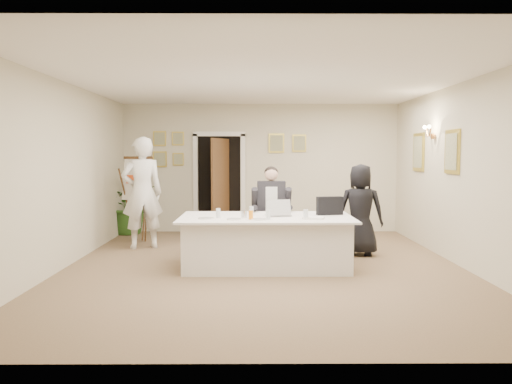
{
  "coord_description": "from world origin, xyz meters",
  "views": [
    {
      "loc": [
        -0.16,
        -7.46,
        1.71
      ],
      "look_at": [
        -0.11,
        0.6,
        1.1
      ],
      "focal_mm": 35.0,
      "sensor_mm": 36.0,
      "label": 1
    }
  ],
  "objects_px": {
    "standing_woman": "(360,210)",
    "oj_glass": "(251,215)",
    "laptop_bag": "(330,206)",
    "paper_stack": "(313,218)",
    "potted_palm": "(130,204)",
    "conference_table": "(266,242)",
    "flip_chart": "(140,203)",
    "laptop": "(278,207)",
    "standing_man": "(142,193)",
    "seated_man": "(271,210)",
    "steel_jug": "(244,214)"
  },
  "relations": [
    {
      "from": "standing_woman",
      "to": "oj_glass",
      "type": "bearing_deg",
      "value": 49.63
    },
    {
      "from": "laptop_bag",
      "to": "paper_stack",
      "type": "bearing_deg",
      "value": -133.87
    },
    {
      "from": "standing_woman",
      "to": "potted_palm",
      "type": "xyz_separation_m",
      "value": [
        -4.45,
        2.3,
        -0.13
      ]
    },
    {
      "from": "potted_palm",
      "to": "oj_glass",
      "type": "height_order",
      "value": "potted_palm"
    },
    {
      "from": "conference_table",
      "to": "flip_chart",
      "type": "distance_m",
      "value": 3.26
    },
    {
      "from": "flip_chart",
      "to": "paper_stack",
      "type": "xyz_separation_m",
      "value": [
        3.08,
        -2.45,
        0.03
      ]
    },
    {
      "from": "laptop",
      "to": "conference_table",
      "type": "bearing_deg",
      "value": -163.17
    },
    {
      "from": "conference_table",
      "to": "paper_stack",
      "type": "relative_size",
      "value": 8.47
    },
    {
      "from": "standing_man",
      "to": "oj_glass",
      "type": "bearing_deg",
      "value": 115.72
    },
    {
      "from": "conference_table",
      "to": "standing_man",
      "type": "relative_size",
      "value": 1.28
    },
    {
      "from": "laptop_bag",
      "to": "conference_table",
      "type": "bearing_deg",
      "value": -179.44
    },
    {
      "from": "seated_man",
      "to": "laptop",
      "type": "bearing_deg",
      "value": -70.69
    },
    {
      "from": "flip_chart",
      "to": "standing_woman",
      "type": "xyz_separation_m",
      "value": [
        4.02,
        -1.27,
        0.02
      ]
    },
    {
      "from": "oj_glass",
      "to": "steel_jug",
      "type": "distance_m",
      "value": 0.2
    },
    {
      "from": "standing_man",
      "to": "flip_chart",
      "type": "bearing_deg",
      "value": -92.99
    },
    {
      "from": "standing_woman",
      "to": "steel_jug",
      "type": "xyz_separation_m",
      "value": [
        -1.95,
        -1.09,
        0.06
      ]
    },
    {
      "from": "seated_man",
      "to": "steel_jug",
      "type": "distance_m",
      "value": 1.24
    },
    {
      "from": "standing_woman",
      "to": "laptop",
      "type": "height_order",
      "value": "standing_woman"
    },
    {
      "from": "laptop_bag",
      "to": "potted_palm",
      "type": "bearing_deg",
      "value": 130.99
    },
    {
      "from": "standing_woman",
      "to": "potted_palm",
      "type": "height_order",
      "value": "standing_woman"
    },
    {
      "from": "flip_chart",
      "to": "potted_palm",
      "type": "bearing_deg",
      "value": 112.97
    },
    {
      "from": "flip_chart",
      "to": "paper_stack",
      "type": "bearing_deg",
      "value": -38.56
    },
    {
      "from": "seated_man",
      "to": "standing_woman",
      "type": "distance_m",
      "value": 1.51
    },
    {
      "from": "standing_man",
      "to": "potted_palm",
      "type": "bearing_deg",
      "value": -89.37
    },
    {
      "from": "potted_palm",
      "to": "paper_stack",
      "type": "xyz_separation_m",
      "value": [
        3.51,
        -3.48,
        0.14
      ]
    },
    {
      "from": "conference_table",
      "to": "steel_jug",
      "type": "height_order",
      "value": "steel_jug"
    },
    {
      "from": "laptop",
      "to": "oj_glass",
      "type": "distance_m",
      "value": 0.62
    },
    {
      "from": "standing_man",
      "to": "seated_man",
      "type": "bearing_deg",
      "value": 145.67
    },
    {
      "from": "seated_man",
      "to": "oj_glass",
      "type": "distance_m",
      "value": 1.38
    },
    {
      "from": "oj_glass",
      "to": "laptop",
      "type": "bearing_deg",
      "value": 47.49
    },
    {
      "from": "potted_palm",
      "to": "paper_stack",
      "type": "relative_size",
      "value": 4.24
    },
    {
      "from": "paper_stack",
      "to": "steel_jug",
      "type": "height_order",
      "value": "steel_jug"
    },
    {
      "from": "conference_table",
      "to": "flip_chart",
      "type": "bearing_deg",
      "value": 137.77
    },
    {
      "from": "flip_chart",
      "to": "standing_woman",
      "type": "bearing_deg",
      "value": -17.55
    },
    {
      "from": "standing_man",
      "to": "potted_palm",
      "type": "xyz_separation_m",
      "value": [
        -0.63,
        1.65,
        -0.36
      ]
    },
    {
      "from": "laptop",
      "to": "potted_palm",
      "type": "bearing_deg",
      "value": 123.81
    },
    {
      "from": "conference_table",
      "to": "oj_glass",
      "type": "xyz_separation_m",
      "value": [
        -0.23,
        -0.36,
        0.45
      ]
    },
    {
      "from": "standing_woman",
      "to": "conference_table",
      "type": "bearing_deg",
      "value": 44.54
    },
    {
      "from": "laptop_bag",
      "to": "oj_glass",
      "type": "distance_m",
      "value": 1.34
    },
    {
      "from": "conference_table",
      "to": "standing_woman",
      "type": "relative_size",
      "value": 1.67
    },
    {
      "from": "laptop",
      "to": "standing_woman",
      "type": "bearing_deg",
      "value": 19.27
    },
    {
      "from": "conference_table",
      "to": "steel_jug",
      "type": "relative_size",
      "value": 23.57
    },
    {
      "from": "potted_palm",
      "to": "oj_glass",
      "type": "xyz_separation_m",
      "value": [
        2.61,
        -3.57,
        0.19
      ]
    },
    {
      "from": "paper_stack",
      "to": "steel_jug",
      "type": "relative_size",
      "value": 2.78
    },
    {
      "from": "standing_man",
      "to": "steel_jug",
      "type": "bearing_deg",
      "value": 116.93
    },
    {
      "from": "paper_stack",
      "to": "flip_chart",
      "type": "bearing_deg",
      "value": 141.44
    },
    {
      "from": "flip_chart",
      "to": "oj_glass",
      "type": "bearing_deg",
      "value": -49.44
    },
    {
      "from": "conference_table",
      "to": "paper_stack",
      "type": "distance_m",
      "value": 0.83
    },
    {
      "from": "seated_man",
      "to": "standing_woman",
      "type": "height_order",
      "value": "standing_woman"
    },
    {
      "from": "seated_man",
      "to": "standing_woman",
      "type": "xyz_separation_m",
      "value": [
        1.5,
        -0.07,
        0.01
      ]
    }
  ]
}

